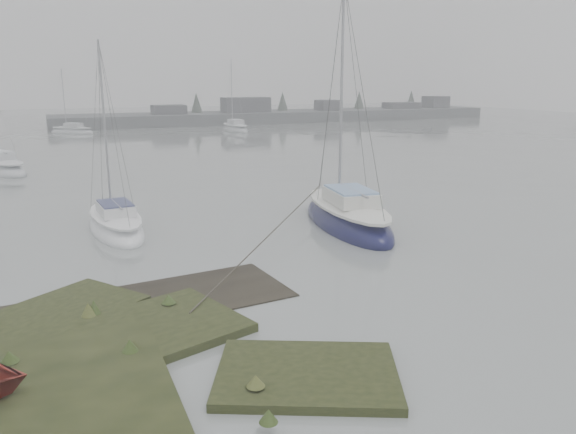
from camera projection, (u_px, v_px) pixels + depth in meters
The scene contains 6 objects.
ground at pixel (113, 165), 38.04m from camera, with size 160.00×160.00×0.00m, color slate.
far_shoreline at pixel (291, 115), 76.48m from camera, with size 60.00×8.00×4.15m.
sailboat_main at pixel (347, 218), 22.18m from camera, with size 3.19×7.35×10.05m.
sailboat_white at pixel (116, 226), 21.38m from camera, with size 2.25×5.55×7.64m.
sailboat_far_b at pixel (235, 129), 62.31m from camera, with size 2.30×6.01×8.33m.
sailboat_far_c at pixel (72, 131), 59.58m from camera, with size 4.99×4.51×7.17m.
Camera 1 is at (-3.67, -9.44, 5.69)m, focal length 35.00 mm.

